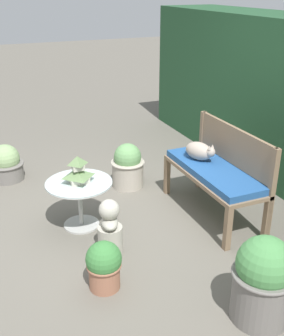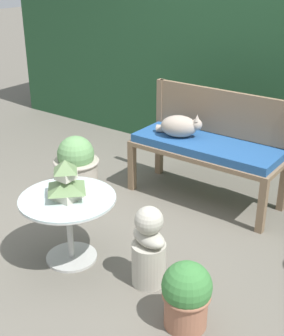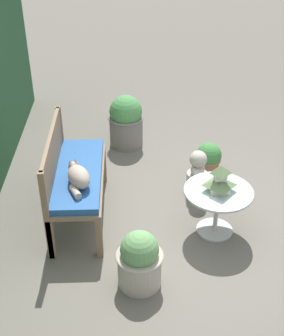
{
  "view_description": "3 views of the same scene",
  "coord_description": "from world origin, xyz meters",
  "px_view_note": "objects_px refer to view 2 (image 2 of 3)",
  "views": [
    {
      "loc": [
        3.65,
        -1.36,
        2.36
      ],
      "look_at": [
        -0.0,
        0.2,
        0.6
      ],
      "focal_mm": 45.0,
      "sensor_mm": 36.0,
      "label": 1
    },
    {
      "loc": [
        1.99,
        -2.45,
        2.03
      ],
      "look_at": [
        0.0,
        0.26,
        0.5
      ],
      "focal_mm": 50.0,
      "sensor_mm": 36.0,
      "label": 2
    },
    {
      "loc": [
        -3.79,
        0.44,
        3.14
      ],
      "look_at": [
        0.29,
        0.28,
        0.52
      ],
      "focal_mm": 50.0,
      "sensor_mm": 36.0,
      "label": 3
    }
  ],
  "objects_px": {
    "garden_bench": "(206,150)",
    "pagoda_birdhouse": "(66,182)",
    "cat": "(179,126)",
    "garden_bust": "(149,249)",
    "patio_table": "(68,211)",
    "potted_plant_table_far": "(186,295)",
    "potted_plant_patio_mid": "(77,167)"
  },
  "relations": [
    {
      "from": "garden_bust",
      "to": "potted_plant_patio_mid",
      "type": "distance_m",
      "value": 1.47
    },
    {
      "from": "patio_table",
      "to": "garden_bust",
      "type": "distance_m",
      "value": 0.64
    },
    {
      "from": "pagoda_birdhouse",
      "to": "potted_plant_table_far",
      "type": "relative_size",
      "value": 0.65
    },
    {
      "from": "pagoda_birdhouse",
      "to": "garden_bust",
      "type": "xyz_separation_m",
      "value": [
        0.62,
        0.11,
        -0.36
      ]
    },
    {
      "from": "pagoda_birdhouse",
      "to": "potted_plant_table_far",
      "type": "height_order",
      "value": "pagoda_birdhouse"
    },
    {
      "from": "pagoda_birdhouse",
      "to": "garden_bust",
      "type": "distance_m",
      "value": 0.72
    },
    {
      "from": "garden_bench",
      "to": "potted_plant_table_far",
      "type": "distance_m",
      "value": 1.65
    },
    {
      "from": "pagoda_birdhouse",
      "to": "cat",
      "type": "bearing_deg",
      "value": 87.34
    },
    {
      "from": "garden_bust",
      "to": "cat",
      "type": "bearing_deg",
      "value": 129.21
    },
    {
      "from": "cat",
      "to": "patio_table",
      "type": "relative_size",
      "value": 0.65
    },
    {
      "from": "cat",
      "to": "garden_bust",
      "type": "relative_size",
      "value": 0.76
    },
    {
      "from": "potted_plant_patio_mid",
      "to": "cat",
      "type": "bearing_deg",
      "value": 36.78
    },
    {
      "from": "garden_bench",
      "to": "potted_plant_table_far",
      "type": "bearing_deg",
      "value": -64.35
    },
    {
      "from": "garden_bench",
      "to": "garden_bust",
      "type": "bearing_deg",
      "value": -77.0
    },
    {
      "from": "cat",
      "to": "garden_bust",
      "type": "bearing_deg",
      "value": -89.04
    },
    {
      "from": "garden_bust",
      "to": "patio_table",
      "type": "bearing_deg",
      "value": -154.76
    },
    {
      "from": "garden_bench",
      "to": "pagoda_birdhouse",
      "type": "height_order",
      "value": "pagoda_birdhouse"
    },
    {
      "from": "garden_bench",
      "to": "garden_bust",
      "type": "relative_size",
      "value": 2.33
    },
    {
      "from": "garden_bench",
      "to": "potted_plant_patio_mid",
      "type": "bearing_deg",
      "value": -149.68
    },
    {
      "from": "garden_bench",
      "to": "pagoda_birdhouse",
      "type": "distance_m",
      "value": 1.43
    },
    {
      "from": "pagoda_birdhouse",
      "to": "garden_bust",
      "type": "bearing_deg",
      "value": 10.08
    },
    {
      "from": "garden_bench",
      "to": "potted_plant_patio_mid",
      "type": "height_order",
      "value": "potted_plant_patio_mid"
    },
    {
      "from": "garden_bust",
      "to": "pagoda_birdhouse",
      "type": "bearing_deg",
      "value": -154.76
    },
    {
      "from": "garden_bench",
      "to": "potted_plant_table_far",
      "type": "xyz_separation_m",
      "value": [
        0.71,
        -1.47,
        -0.26
      ]
    },
    {
      "from": "garden_bench",
      "to": "potted_plant_patio_mid",
      "type": "relative_size",
      "value": 2.41
    },
    {
      "from": "garden_bench",
      "to": "cat",
      "type": "height_order",
      "value": "cat"
    },
    {
      "from": "cat",
      "to": "potted_plant_table_far",
      "type": "height_order",
      "value": "cat"
    },
    {
      "from": "garden_bench",
      "to": "garden_bust",
      "type": "distance_m",
      "value": 1.33
    },
    {
      "from": "cat",
      "to": "patio_table",
      "type": "distance_m",
      "value": 1.38
    },
    {
      "from": "cat",
      "to": "pagoda_birdhouse",
      "type": "bearing_deg",
      "value": -115.75
    },
    {
      "from": "potted_plant_table_far",
      "to": "potted_plant_patio_mid",
      "type": "distance_m",
      "value": 1.93
    },
    {
      "from": "pagoda_birdhouse",
      "to": "potted_plant_patio_mid",
      "type": "distance_m",
      "value": 1.11
    }
  ]
}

